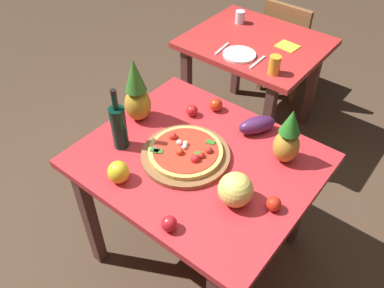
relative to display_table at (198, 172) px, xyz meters
The scene contains 22 objects.
ground_plane 0.68m from the display_table, ahead, with size 10.00×10.00×0.00m, color #4C3828.
display_table is the anchor object (origin of this frame).
background_table 1.23m from the display_table, 108.74° to the left, with size 0.93×0.79×0.78m.
dining_chair 1.85m from the display_table, 103.41° to the left, with size 0.40×0.40×0.85m.
pizza_board 0.13m from the display_table, 144.84° to the right, with size 0.43×0.43×0.03m, color brown.
pizza 0.15m from the display_table, 144.35° to the right, with size 0.36×0.36×0.06m.
wine_bottle 0.45m from the display_table, 154.42° to the right, with size 0.08×0.08×0.34m.
pineapple_left 0.51m from the display_table, behind, with size 0.14×0.14×0.36m.
pineapple_right 0.47m from the display_table, 36.97° to the left, with size 0.12×0.12×0.30m.
melon 0.36m from the display_table, 22.14° to the right, with size 0.15×0.15×0.15m, color #E7D162.
bell_pepper 0.42m from the display_table, 120.02° to the right, with size 0.10×0.10×0.11m, color yellow.
eggplant 0.39m from the display_table, 70.88° to the left, with size 0.20×0.09×0.09m, color #481F4E.
tomato_near_board 0.46m from the display_table, ahead, with size 0.07×0.07×0.07m, color red.
tomato_beside_pepper 0.41m from the display_table, 113.62° to the left, with size 0.07×0.07×0.07m, color red.
tomato_at_corner 0.36m from the display_table, 134.01° to the left, with size 0.06×0.06×0.06m, color red.
tomato_by_bottle 0.45m from the display_table, 68.30° to the right, with size 0.07×0.07×0.07m, color red.
drinking_glass_juice 0.90m from the display_table, 96.08° to the left, with size 0.07×0.07×0.12m, color gold.
drinking_glass_water 1.48m from the display_table, 115.75° to the left, with size 0.07×0.07×0.09m, color silver.
dinner_plate 1.00m from the display_table, 112.13° to the left, with size 0.22×0.22×0.02m, color white.
fork_utensil 1.06m from the display_table, 119.16° to the left, with size 0.02×0.18×0.01m, color silver.
knife_utensil 0.96m from the display_table, 104.32° to the left, with size 0.02×0.18×0.01m, color silver.
napkin_folded 1.25m from the display_table, 98.51° to the left, with size 0.14×0.12×0.01m, color yellow.
Camera 1 is at (0.83, -1.10, 2.14)m, focal length 37.34 mm.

